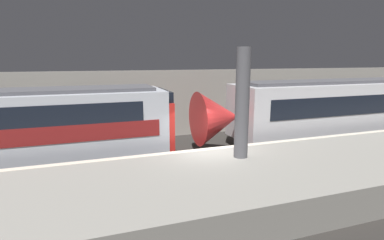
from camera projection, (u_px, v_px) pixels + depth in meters
name	position (u px, v px, depth m)	size (l,w,h in m)	color
ground_plane	(208.00, 173.00, 12.47)	(120.00, 120.00, 0.00)	#282623
platform	(237.00, 184.00, 10.01)	(40.00, 5.09, 1.10)	gray
station_rear_barrier	(168.00, 104.00, 18.09)	(50.00, 0.15, 4.02)	#9E998E
support_pillar_near	(242.00, 104.00, 10.75)	(0.51, 0.51, 3.99)	#56565B
train_modern	(384.00, 107.00, 18.32)	(23.80, 3.00, 3.52)	black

